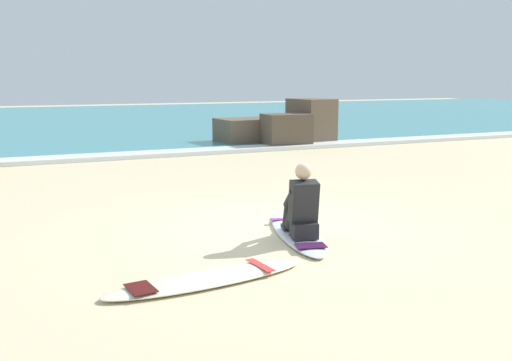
{
  "coord_description": "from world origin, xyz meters",
  "views": [
    {
      "loc": [
        -3.39,
        -6.91,
        2.06
      ],
      "look_at": [
        0.05,
        0.71,
        0.55
      ],
      "focal_mm": 39.75,
      "sensor_mm": 36.0,
      "label": 1
    }
  ],
  "objects": [
    {
      "name": "rock_outcrop_distant",
      "position": [
        4.89,
        9.04,
        0.51
      ],
      "size": [
        3.57,
        2.45,
        1.42
      ],
      "color": "brown",
      "rests_on": "ground"
    },
    {
      "name": "breaking_foam",
      "position": [
        0.0,
        8.01,
        0.06
      ],
      "size": [
        80.0,
        0.9,
        0.11
      ],
      "primitive_type": "cube",
      "color": "white",
      "rests_on": "ground"
    },
    {
      "name": "surfboard_main",
      "position": [
        0.1,
        -0.5,
        0.04
      ],
      "size": [
        1.06,
        2.28,
        0.08
      ],
      "color": "silver",
      "rests_on": "ground"
    },
    {
      "name": "ground_plane",
      "position": [
        0.0,
        0.0,
        0.0
      ],
      "size": [
        80.0,
        80.0,
        0.0
      ],
      "primitive_type": "plane",
      "color": "beige"
    },
    {
      "name": "surfer_seated",
      "position": [
        0.04,
        -0.75,
        0.44
      ],
      "size": [
        0.49,
        0.76,
        0.95
      ],
      "color": "#232326",
      "rests_on": "surfboard_main"
    },
    {
      "name": "surfboard_spare_near",
      "position": [
        -1.56,
        -1.66,
        0.04
      ],
      "size": [
        2.28,
        0.76,
        0.08
      ],
      "color": "#EFE5C6",
      "rests_on": "ground"
    },
    {
      "name": "sea",
      "position": [
        0.0,
        21.71,
        0.05
      ],
      "size": [
        80.0,
        28.0,
        0.1
      ],
      "primitive_type": "cube",
      "color": "teal",
      "rests_on": "ground"
    }
  ]
}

